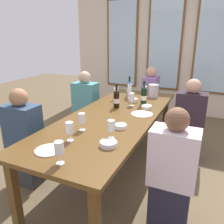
% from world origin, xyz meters
% --- Properties ---
extents(ground_plane, '(12.00, 12.00, 0.00)m').
position_xyz_m(ground_plane, '(0.00, 0.00, 0.00)').
color(ground_plane, brown).
extents(back_wall_with_windows, '(4.15, 0.10, 2.90)m').
position_xyz_m(back_wall_with_windows, '(0.00, 2.67, 1.45)').
color(back_wall_with_windows, beige).
rests_on(back_wall_with_windows, ground).
extents(dining_table, '(0.95, 2.62, 0.74)m').
position_xyz_m(dining_table, '(0.00, 0.00, 0.68)').
color(dining_table, brown).
rests_on(dining_table, ground).
extents(white_plate_0, '(0.23, 0.23, 0.01)m').
position_xyz_m(white_plate_0, '(-0.12, -1.04, 0.74)').
color(white_plate_0, white).
rests_on(white_plate_0, dining_table).
extents(white_plate_1, '(0.25, 0.25, 0.01)m').
position_xyz_m(white_plate_1, '(0.30, 0.13, 0.74)').
color(white_plate_1, white).
rests_on(white_plate_1, dining_table).
extents(metal_pitcher, '(0.16, 0.16, 0.19)m').
position_xyz_m(metal_pitcher, '(0.22, 1.00, 0.84)').
color(metal_pitcher, silver).
rests_on(metal_pitcher, dining_table).
extents(wine_bottle_0, '(0.08, 0.08, 0.31)m').
position_xyz_m(wine_bottle_0, '(-0.13, 0.88, 0.86)').
color(wine_bottle_0, black).
rests_on(wine_bottle_0, dining_table).
extents(wine_bottle_1, '(0.08, 0.08, 0.31)m').
position_xyz_m(wine_bottle_1, '(-0.08, 0.26, 0.86)').
color(wine_bottle_1, black).
rests_on(wine_bottle_1, dining_table).
extents(wine_bottle_2, '(0.08, 0.08, 0.33)m').
position_xyz_m(wine_bottle_2, '(0.20, 0.50, 0.87)').
color(wine_bottle_2, black).
rests_on(wine_bottle_2, dining_table).
extents(tasting_bowl_0, '(0.13, 0.13, 0.05)m').
position_xyz_m(tasting_bowl_0, '(0.03, 0.60, 0.77)').
color(tasting_bowl_0, white).
rests_on(tasting_bowl_0, dining_table).
extents(tasting_bowl_1, '(0.12, 0.12, 0.04)m').
position_xyz_m(tasting_bowl_1, '(0.23, -0.36, 0.76)').
color(tasting_bowl_1, white).
rests_on(tasting_bowl_1, dining_table).
extents(tasting_bowl_2, '(0.13, 0.13, 0.04)m').
position_xyz_m(tasting_bowl_2, '(0.28, 0.38, 0.76)').
color(tasting_bowl_2, white).
rests_on(tasting_bowl_2, dining_table).
extents(tasting_bowl_3, '(0.15, 0.15, 0.04)m').
position_xyz_m(tasting_bowl_3, '(0.28, -0.77, 0.76)').
color(tasting_bowl_3, white).
rests_on(tasting_bowl_3, dining_table).
extents(water_bottle, '(0.06, 0.06, 0.24)m').
position_xyz_m(water_bottle, '(-0.09, 0.76, 0.85)').
color(water_bottle, white).
rests_on(water_bottle, dining_table).
extents(wine_glass_0, '(0.07, 0.07, 0.17)m').
position_xyz_m(wine_glass_0, '(0.07, 0.42, 0.86)').
color(wine_glass_0, white).
rests_on(wine_glass_0, dining_table).
extents(wine_glass_1, '(0.07, 0.07, 0.17)m').
position_xyz_m(wine_glass_1, '(0.08, -1.16, 0.86)').
color(wine_glass_1, white).
rests_on(wine_glass_1, dining_table).
extents(wine_glass_2, '(0.07, 0.07, 0.17)m').
position_xyz_m(wine_glass_2, '(-0.24, 0.62, 0.86)').
color(wine_glass_2, white).
rests_on(wine_glass_2, dining_table).
extents(wine_glass_3, '(0.07, 0.07, 0.17)m').
position_xyz_m(wine_glass_3, '(-0.07, -0.81, 0.86)').
color(wine_glass_3, white).
rests_on(wine_glass_3, dining_table).
extents(wine_glass_4, '(0.07, 0.07, 0.17)m').
position_xyz_m(wine_glass_4, '(0.10, 0.91, 0.86)').
color(wine_glass_4, white).
rests_on(wine_glass_4, dining_table).
extents(wine_glass_5, '(0.07, 0.07, 0.17)m').
position_xyz_m(wine_glass_5, '(0.24, -0.62, 0.86)').
color(wine_glass_5, white).
rests_on(wine_glass_5, dining_table).
extents(wine_glass_6, '(0.07, 0.07, 0.17)m').
position_xyz_m(wine_glass_6, '(-0.10, -0.56, 0.86)').
color(wine_glass_6, white).
rests_on(wine_glass_6, dining_table).
extents(seated_person_0, '(0.38, 0.24, 1.11)m').
position_xyz_m(seated_person_0, '(-0.80, -0.64, 0.53)').
color(seated_person_0, '#343638').
rests_on(seated_person_0, ground).
extents(seated_person_1, '(0.38, 0.24, 1.11)m').
position_xyz_m(seated_person_1, '(0.80, -0.65, 0.53)').
color(seated_person_1, '#252335').
rests_on(seated_person_1, ground).
extents(seated_person_2, '(0.38, 0.24, 1.11)m').
position_xyz_m(seated_person_2, '(-0.80, 0.69, 0.53)').
color(seated_person_2, '#332E30').
rests_on(seated_person_2, ground).
extents(seated_person_3, '(0.38, 0.24, 1.11)m').
position_xyz_m(seated_person_3, '(0.80, 0.68, 0.53)').
color(seated_person_3, '#24343D').
rests_on(seated_person_3, ground).
extents(seated_person_4, '(0.24, 0.38, 1.11)m').
position_xyz_m(seated_person_4, '(0.00, 1.66, 0.53)').
color(seated_person_4, '#282B37').
rests_on(seated_person_4, ground).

